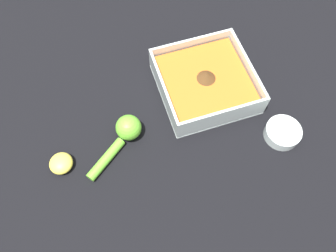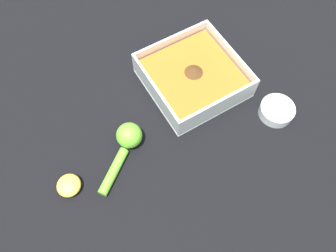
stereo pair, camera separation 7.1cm
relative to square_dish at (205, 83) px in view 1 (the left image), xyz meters
name	(u,v)px [view 1 (the left image)]	position (x,y,z in m)	size (l,w,h in m)	color
ground_plane	(207,100)	(-0.01, -0.03, -0.02)	(4.00, 4.00, 0.00)	black
square_dish	(205,83)	(0.00, 0.00, 0.00)	(0.21, 0.21, 0.06)	silver
spice_bowl	(282,133)	(0.12, -0.17, -0.01)	(0.08, 0.08, 0.03)	silver
lemon_squeezer	(124,134)	(-0.22, -0.07, 0.00)	(0.14, 0.12, 0.06)	#6BC633
lemon_half	(61,163)	(-0.36, -0.09, -0.01)	(0.05, 0.05, 0.03)	#EFDB4C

